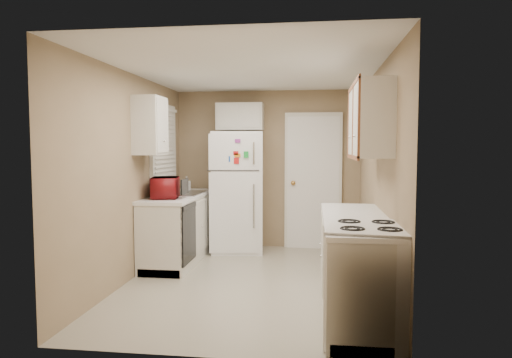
# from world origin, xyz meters

# --- Properties ---
(floor) EXTENTS (3.80, 3.80, 0.00)m
(floor) POSITION_xyz_m (0.00, 0.00, 0.00)
(floor) COLOR #BDB6A3
(floor) RESTS_ON ground
(ceiling) EXTENTS (3.80, 3.80, 0.00)m
(ceiling) POSITION_xyz_m (0.00, 0.00, 2.40)
(ceiling) COLOR white
(ceiling) RESTS_ON floor
(wall_left) EXTENTS (3.80, 3.80, 0.00)m
(wall_left) POSITION_xyz_m (-1.40, 0.00, 1.20)
(wall_left) COLOR #9A8263
(wall_left) RESTS_ON floor
(wall_right) EXTENTS (3.80, 3.80, 0.00)m
(wall_right) POSITION_xyz_m (1.40, 0.00, 1.20)
(wall_right) COLOR #9A8263
(wall_right) RESTS_ON floor
(wall_back) EXTENTS (2.80, 2.80, 0.00)m
(wall_back) POSITION_xyz_m (0.00, 1.90, 1.20)
(wall_back) COLOR #9A8263
(wall_back) RESTS_ON floor
(wall_front) EXTENTS (2.80, 2.80, 0.00)m
(wall_front) POSITION_xyz_m (0.00, -1.90, 1.20)
(wall_front) COLOR #9A8263
(wall_front) RESTS_ON floor
(left_counter) EXTENTS (0.60, 1.80, 0.90)m
(left_counter) POSITION_xyz_m (-1.10, 0.90, 0.45)
(left_counter) COLOR silver
(left_counter) RESTS_ON floor
(dishwasher) EXTENTS (0.03, 0.58, 0.72)m
(dishwasher) POSITION_xyz_m (-0.81, 0.30, 0.49)
(dishwasher) COLOR black
(dishwasher) RESTS_ON floor
(sink) EXTENTS (0.54, 0.74, 0.16)m
(sink) POSITION_xyz_m (-1.10, 1.05, 0.86)
(sink) COLOR gray
(sink) RESTS_ON left_counter
(microwave) EXTENTS (0.52, 0.36, 0.32)m
(microwave) POSITION_xyz_m (-1.15, 0.46, 1.05)
(microwave) COLOR maroon
(microwave) RESTS_ON left_counter
(soap_bottle) EXTENTS (0.10, 0.10, 0.21)m
(soap_bottle) POSITION_xyz_m (-1.15, 1.43, 1.00)
(soap_bottle) COLOR white
(soap_bottle) RESTS_ON left_counter
(window_blinds) EXTENTS (0.10, 0.98, 1.08)m
(window_blinds) POSITION_xyz_m (-1.36, 1.05, 1.60)
(window_blinds) COLOR silver
(window_blinds) RESTS_ON wall_left
(upper_cabinet_left) EXTENTS (0.30, 0.45, 0.70)m
(upper_cabinet_left) POSITION_xyz_m (-1.25, 0.22, 1.80)
(upper_cabinet_left) COLOR silver
(upper_cabinet_left) RESTS_ON wall_left
(refrigerator) EXTENTS (0.81, 0.79, 1.77)m
(refrigerator) POSITION_xyz_m (-0.41, 1.54, 0.88)
(refrigerator) COLOR white
(refrigerator) RESTS_ON floor
(cabinet_over_fridge) EXTENTS (0.70, 0.30, 0.40)m
(cabinet_over_fridge) POSITION_xyz_m (-0.40, 1.75, 2.00)
(cabinet_over_fridge) COLOR silver
(cabinet_over_fridge) RESTS_ON wall_back
(interior_door) EXTENTS (0.86, 0.06, 2.08)m
(interior_door) POSITION_xyz_m (0.70, 1.86, 1.02)
(interior_door) COLOR white
(interior_door) RESTS_ON floor
(right_counter) EXTENTS (0.60, 2.00, 0.90)m
(right_counter) POSITION_xyz_m (1.10, -0.80, 0.45)
(right_counter) COLOR silver
(right_counter) RESTS_ON floor
(stove) EXTENTS (0.72, 0.84, 0.93)m
(stove) POSITION_xyz_m (1.15, -1.38, 0.47)
(stove) COLOR white
(stove) RESTS_ON floor
(upper_cabinet_right) EXTENTS (0.30, 1.20, 0.70)m
(upper_cabinet_right) POSITION_xyz_m (1.25, -0.50, 1.80)
(upper_cabinet_right) COLOR silver
(upper_cabinet_right) RESTS_ON wall_right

